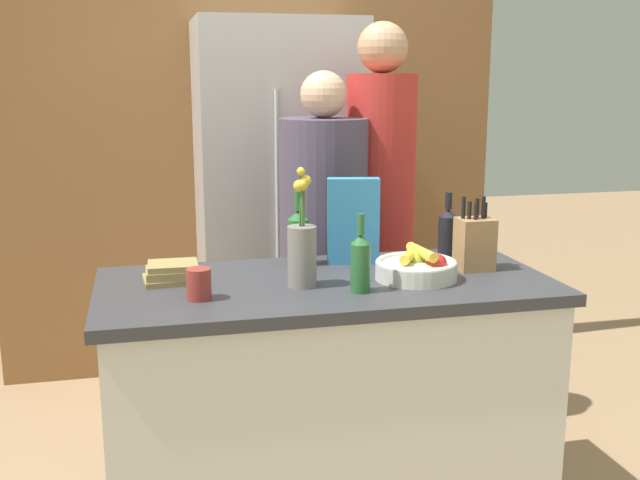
% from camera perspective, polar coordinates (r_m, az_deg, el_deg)
% --- Properties ---
extents(kitchen_island, '(1.51, 0.71, 0.93)m').
position_cam_1_polar(kitchen_island, '(2.68, 0.45, -12.71)').
color(kitchen_island, silver).
rests_on(kitchen_island, ground_plane).
extents(back_wall_wood, '(2.71, 0.12, 2.60)m').
position_cam_1_polar(back_wall_wood, '(4.11, -5.25, 8.05)').
color(back_wall_wood, olive).
rests_on(back_wall_wood, ground_plane).
extents(refrigerator, '(0.80, 0.62, 1.88)m').
position_cam_1_polar(refrigerator, '(3.82, -3.18, 2.28)').
color(refrigerator, '#B7B7BC').
rests_on(refrigerator, ground_plane).
extents(fruit_bowl, '(0.28, 0.28, 0.11)m').
position_cam_1_polar(fruit_bowl, '(2.55, 7.40, -2.04)').
color(fruit_bowl, silver).
rests_on(fruit_bowl, kitchen_island).
extents(knife_block, '(0.12, 0.10, 0.26)m').
position_cam_1_polar(knife_block, '(2.69, 11.70, -0.22)').
color(knife_block, '#A87A4C').
rests_on(knife_block, kitchen_island).
extents(flower_vase, '(0.09, 0.09, 0.39)m').
position_cam_1_polar(flower_vase, '(2.42, -1.38, -0.68)').
color(flower_vase, gray).
rests_on(flower_vase, kitchen_island).
extents(cereal_box, '(0.20, 0.10, 0.31)m').
position_cam_1_polar(cereal_box, '(2.72, 2.54, 1.45)').
color(cereal_box, teal).
rests_on(cereal_box, kitchen_island).
extents(coffee_mug, '(0.08, 0.11, 0.10)m').
position_cam_1_polar(coffee_mug, '(2.33, -9.25, -3.31)').
color(coffee_mug, '#99332D').
rests_on(coffee_mug, kitchen_island).
extents(book_stack, '(0.19, 0.16, 0.07)m').
position_cam_1_polar(book_stack, '(2.54, -11.17, -2.45)').
color(book_stack, '#99844C').
rests_on(book_stack, kitchen_island).
extents(bottle_oil, '(0.08, 0.08, 0.27)m').
position_cam_1_polar(bottle_oil, '(2.70, -1.64, 0.31)').
color(bottle_oil, '#286633').
rests_on(bottle_oil, kitchen_island).
extents(bottle_vinegar, '(0.06, 0.06, 0.25)m').
position_cam_1_polar(bottle_vinegar, '(2.36, 3.10, -1.64)').
color(bottle_vinegar, '#286633').
rests_on(bottle_vinegar, kitchen_island).
extents(bottle_wine, '(0.07, 0.07, 0.24)m').
position_cam_1_polar(bottle_wine, '(2.89, 9.70, 0.70)').
color(bottle_wine, black).
rests_on(bottle_wine, kitchen_island).
extents(person_at_sink, '(0.37, 0.37, 1.63)m').
position_cam_1_polar(person_at_sink, '(3.14, 0.27, -0.42)').
color(person_at_sink, '#383842').
rests_on(person_at_sink, ground_plane).
extents(person_in_blue, '(0.30, 0.30, 1.83)m').
position_cam_1_polar(person_in_blue, '(3.27, 4.59, 2.57)').
color(person_in_blue, '#383842').
rests_on(person_in_blue, ground_plane).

